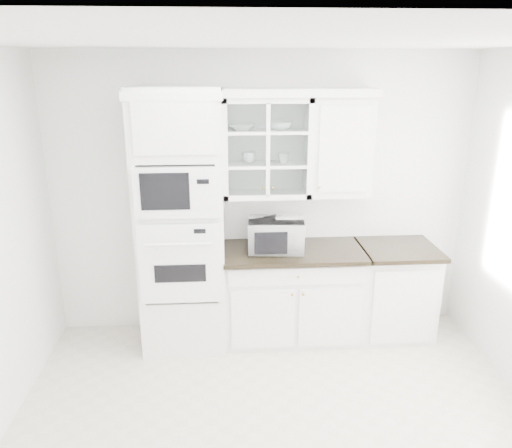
{
  "coord_description": "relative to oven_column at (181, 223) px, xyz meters",
  "views": [
    {
      "loc": [
        -0.36,
        -2.89,
        2.59
      ],
      "look_at": [
        -0.1,
        1.05,
        1.3
      ],
      "focal_mm": 35.0,
      "sensor_mm": 36.0,
      "label": 1
    }
  ],
  "objects": [
    {
      "name": "bowl_b",
      "position": [
        0.9,
        0.16,
        0.84
      ],
      "size": [
        0.27,
        0.27,
        0.07
      ],
      "primitive_type": "imported",
      "rotation": [
        0.0,
        0.0,
        0.27
      ],
      "color": "white",
      "rests_on": "upper_cabinet_glass"
    },
    {
      "name": "bowl_a",
      "position": [
        0.56,
        0.16,
        0.84
      ],
      "size": [
        0.27,
        0.27,
        0.05
      ],
      "primitive_type": "imported",
      "rotation": [
        0.0,
        0.0,
        -0.34
      ],
      "color": "white",
      "rests_on": "upper_cabinet_glass"
    },
    {
      "name": "cup_a",
      "position": [
        0.62,
        0.18,
        0.56
      ],
      "size": [
        0.15,
        0.15,
        0.1
      ],
      "primitive_type": "imported",
      "rotation": [
        0.0,
        0.0,
        -0.19
      ],
      "color": "white",
      "rests_on": "upper_cabinet_glass"
    },
    {
      "name": "upper_cabinet_glass",
      "position": [
        0.78,
        0.17,
        0.65
      ],
      "size": [
        0.8,
        0.33,
        0.9
      ],
      "color": "white",
      "rests_on": "room_shell"
    },
    {
      "name": "base_cabinet_run",
      "position": [
        1.03,
        0.03,
        -0.74
      ],
      "size": [
        1.32,
        0.67,
        0.92
      ],
      "color": "white",
      "rests_on": "ground"
    },
    {
      "name": "room_shell",
      "position": [
        0.75,
        -0.99,
        0.58
      ],
      "size": [
        4.0,
        3.5,
        2.7
      ],
      "color": "white",
      "rests_on": "ground"
    },
    {
      "name": "countertop_microwave",
      "position": [
        0.86,
        0.03,
        -0.13
      ],
      "size": [
        0.54,
        0.46,
        0.29
      ],
      "primitive_type": "imported",
      "rotation": [
        0.0,
        0.0,
        3.06
      ],
      "color": "white",
      "rests_on": "base_cabinet_run"
    },
    {
      "name": "upper_cabinet_solid",
      "position": [
        1.46,
        0.17,
        0.65
      ],
      "size": [
        0.55,
        0.33,
        0.9
      ],
      "primitive_type": "cube",
      "color": "white",
      "rests_on": "room_shell"
    },
    {
      "name": "ground",
      "position": [
        0.75,
        -1.42,
        -1.19
      ],
      "size": [
        4.0,
        3.5,
        0.01
      ],
      "primitive_type": "cube",
      "color": "beige",
      "rests_on": "ground"
    },
    {
      "name": "crown_molding",
      "position": [
        0.68,
        0.14,
        1.14
      ],
      "size": [
        2.14,
        0.38,
        0.07
      ],
      "primitive_type": "cube",
      "color": "white",
      "rests_on": "room_shell"
    },
    {
      "name": "oven_column",
      "position": [
        0.0,
        0.0,
        0.0
      ],
      "size": [
        0.76,
        0.68,
        2.4
      ],
      "color": "white",
      "rests_on": "ground"
    },
    {
      "name": "extra_base_cabinet",
      "position": [
        2.03,
        0.03,
        -0.74
      ],
      "size": [
        0.72,
        0.67,
        0.92
      ],
      "color": "white",
      "rests_on": "ground"
    },
    {
      "name": "cup_b",
      "position": [
        0.94,
        0.16,
        0.56
      ],
      "size": [
        0.12,
        0.12,
        0.09
      ],
      "primitive_type": "imported",
      "rotation": [
        0.0,
        0.0,
        -0.25
      ],
      "color": "white",
      "rests_on": "upper_cabinet_glass"
    }
  ]
}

